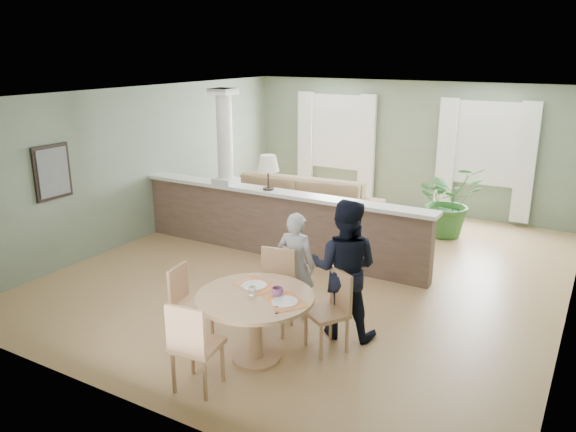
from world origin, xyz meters
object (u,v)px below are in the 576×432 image
Objects in this scene: chair_far_man at (332,307)px; chair_side at (187,299)px; sofa at (291,207)px; chair_near at (193,343)px; chair_far_boy at (275,286)px; man_person at (345,269)px; dining_table at (256,309)px; houseplant at (448,200)px; child_person at (296,265)px.

chair_far_man reaches higher than chair_side.
chair_near reaches higher than sofa.
chair_far_boy reaches higher than chair_side.
chair_far_man is at bearing 82.65° from man_person.
houseplant is at bearing 83.11° from dining_table.
chair_side is at bearing -81.83° from sofa.
chair_near is at bearing -75.54° from sofa.
chair_far_boy is 1.12× the size of chair_side.
chair_far_boy is at bearing 106.49° from dining_table.
sofa is at bearing 115.16° from dining_table.
chair_near is 1.15m from chair_side.
chair_near is (0.01, -1.57, -0.01)m from chair_far_boy.
houseplant reaches higher than chair_far_boy.
child_person reaches higher than dining_table.
dining_table is 0.76× the size of man_person.
chair_far_boy is 0.89m from man_person.
houseplant is at bearing -105.60° from child_person.
dining_table is (1.95, -4.14, 0.14)m from sofa.
child_person reaches higher than chair_near.
houseplant is 1.51× the size of chair_side.
man_person reaches higher than sofa.
sofa is 3.37× the size of chair_near.
chair_far_man is 1.67m from chair_near.
man_person is (0.79, 1.83, 0.31)m from chair_near.
child_person is (-0.76, 0.52, 0.18)m from chair_far_man.
sofa is 4.03m from man_person.
dining_table is at bearing -96.89° from houseplant.
sofa reaches higher than chair_far_man.
man_person reaches higher than dining_table.
houseplant is at bearing 67.11° from chair_far_boy.
man_person reaches higher than chair_far_boy.
chair_far_man is 0.50m from man_person.
chair_far_man is (0.60, 0.65, -0.10)m from dining_table.
houseplant is at bearing -25.38° from chair_side.
chair_near is at bearing -145.35° from chair_side.
man_person reaches higher than child_person.
man_person is at bearing -91.01° from houseplant.
sofa reaches higher than chair_side.
houseplant is at bearing -106.05° from chair_near.
man_person is (-0.03, 0.37, 0.33)m from chair_far_man.
chair_near is 0.58× the size of man_person.
child_person is at bearing -44.73° from chair_side.
child_person is 0.76m from man_person.
houseplant is 0.97× the size of child_person.
houseplant reaches higher than chair_near.
houseplant is 1.35× the size of chair_far_boy.
chair_far_boy is at bearing -54.82° from chair_side.
man_person is at bearing -55.93° from sofa.
child_person is at bearing 97.80° from dining_table.
sofa is 5.25m from chair_near.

